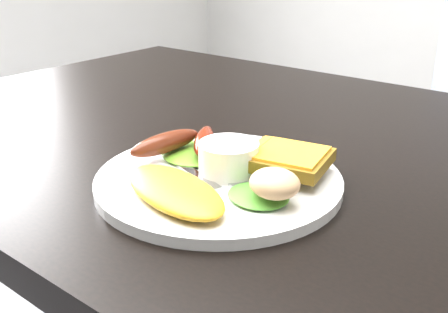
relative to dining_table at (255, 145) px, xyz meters
name	(u,v)px	position (x,y,z in m)	size (l,w,h in m)	color
dining_table	(255,145)	(0.00, 0.00, 0.00)	(1.20, 0.80, 0.04)	black
person	(270,48)	(-0.28, 0.45, 0.05)	(0.56, 0.37, 1.55)	navy
plate	(219,180)	(0.07, -0.17, 0.03)	(0.28, 0.28, 0.01)	white
lettuce_left	(193,153)	(0.01, -0.15, 0.04)	(0.09, 0.08, 0.01)	#40841C
lettuce_right	(258,196)	(0.14, -0.19, 0.04)	(0.07, 0.06, 0.01)	#31851D
omelette	(175,190)	(0.07, -0.25, 0.04)	(0.15, 0.07, 0.02)	#F6A81C
sausage_a	(166,143)	(-0.01, -0.17, 0.05)	(0.02, 0.10, 0.02)	#5C2F14
sausage_b	(204,140)	(0.02, -0.14, 0.05)	(0.02, 0.09, 0.02)	#6C0C00
ramekin	(229,159)	(0.08, -0.16, 0.05)	(0.07, 0.07, 0.04)	white
toast_a	(282,158)	(0.11, -0.10, 0.04)	(0.08, 0.08, 0.01)	#986026
toast_b	(291,160)	(0.13, -0.12, 0.05)	(0.08, 0.08, 0.01)	olive
potato_salad	(275,183)	(0.16, -0.19, 0.06)	(0.05, 0.05, 0.03)	#F8F1B0
fork	(185,167)	(0.03, -0.18, 0.03)	(0.14, 0.01, 0.00)	#ADAFB7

